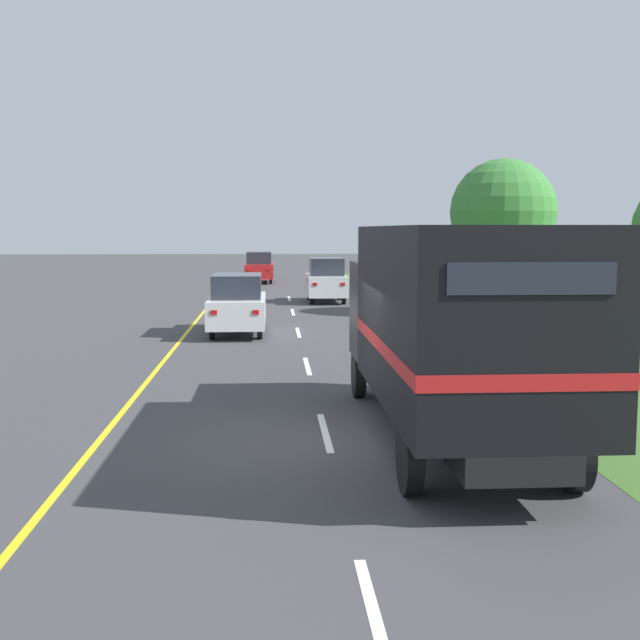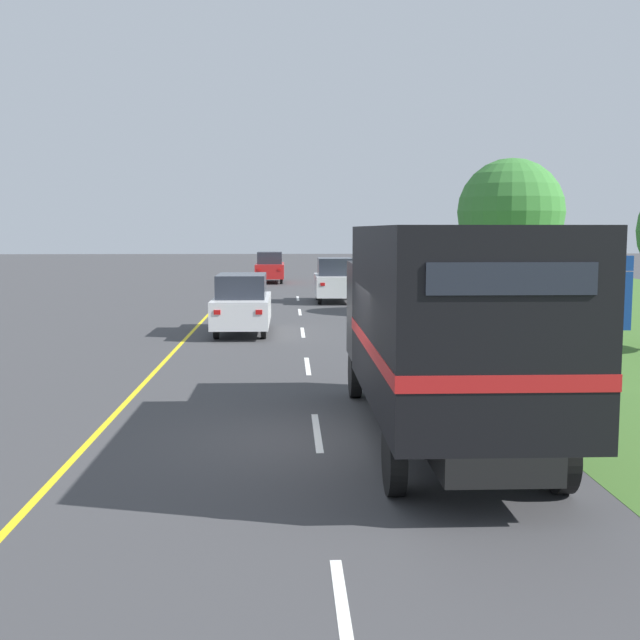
{
  "view_description": "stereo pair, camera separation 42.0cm",
  "coord_description": "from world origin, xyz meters",
  "px_view_note": "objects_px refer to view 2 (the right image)",
  "views": [
    {
      "loc": [
        -0.9,
        -12.68,
        3.41
      ],
      "look_at": [
        0.3,
        6.81,
        1.2
      ],
      "focal_mm": 45.0,
      "sensor_mm": 36.0,
      "label": 1
    },
    {
      "loc": [
        -0.48,
        -12.7,
        3.41
      ],
      "look_at": [
        0.3,
        6.81,
        1.2
      ],
      "focal_mm": 45.0,
      "sensor_mm": 36.0,
      "label": 2
    }
  ],
  "objects_px": {
    "horse_trailer_truck": "(443,323)",
    "lead_car_white_ahead": "(334,280)",
    "roadside_tree_mid": "(511,212)",
    "lead_car_white": "(242,304)",
    "lead_car_red_ahead": "(270,267)",
    "highway_sign": "(584,305)"
  },
  "relations": [
    {
      "from": "horse_trailer_truck",
      "to": "highway_sign",
      "type": "height_order",
      "value": "horse_trailer_truck"
    },
    {
      "from": "lead_car_white_ahead",
      "to": "highway_sign",
      "type": "distance_m",
      "value": 21.36
    },
    {
      "from": "lead_car_white_ahead",
      "to": "roadside_tree_mid",
      "type": "xyz_separation_m",
      "value": [
        6.63,
        -6.08,
        3.05
      ]
    },
    {
      "from": "lead_car_white_ahead",
      "to": "roadside_tree_mid",
      "type": "bearing_deg",
      "value": -42.51
    },
    {
      "from": "lead_car_white_ahead",
      "to": "highway_sign",
      "type": "bearing_deg",
      "value": -78.93
    },
    {
      "from": "lead_car_white",
      "to": "lead_car_red_ahead",
      "type": "height_order",
      "value": "lead_car_red_ahead"
    },
    {
      "from": "lead_car_white_ahead",
      "to": "highway_sign",
      "type": "height_order",
      "value": "highway_sign"
    },
    {
      "from": "roadside_tree_mid",
      "to": "lead_car_white",
      "type": "bearing_deg",
      "value": -152.89
    },
    {
      "from": "highway_sign",
      "to": "lead_car_white_ahead",
      "type": "bearing_deg",
      "value": 101.07
    },
    {
      "from": "lead_car_white",
      "to": "highway_sign",
      "type": "xyz_separation_m",
      "value": [
        7.79,
        -9.59,
        0.84
      ]
    },
    {
      "from": "highway_sign",
      "to": "lead_car_red_ahead",
      "type": "bearing_deg",
      "value": 101.98
    },
    {
      "from": "roadside_tree_mid",
      "to": "horse_trailer_truck",
      "type": "bearing_deg",
      "value": -108.4
    },
    {
      "from": "lead_car_white",
      "to": "lead_car_white_ahead",
      "type": "xyz_separation_m",
      "value": [
        3.69,
        11.36,
        0.05
      ]
    },
    {
      "from": "horse_trailer_truck",
      "to": "lead_car_white_ahead",
      "type": "height_order",
      "value": "horse_trailer_truck"
    },
    {
      "from": "lead_car_white_ahead",
      "to": "lead_car_red_ahead",
      "type": "relative_size",
      "value": 0.85
    },
    {
      "from": "horse_trailer_truck",
      "to": "roadside_tree_mid",
      "type": "distance_m",
      "value": 20.26
    },
    {
      "from": "horse_trailer_truck",
      "to": "highway_sign",
      "type": "xyz_separation_m",
      "value": [
        3.83,
        4.24,
        -0.12
      ]
    },
    {
      "from": "lead_car_white_ahead",
      "to": "highway_sign",
      "type": "relative_size",
      "value": 1.34
    },
    {
      "from": "highway_sign",
      "to": "roadside_tree_mid",
      "type": "relative_size",
      "value": 0.46
    },
    {
      "from": "horse_trailer_truck",
      "to": "lead_car_white_ahead",
      "type": "distance_m",
      "value": 25.21
    },
    {
      "from": "horse_trailer_truck",
      "to": "lead_car_red_ahead",
      "type": "height_order",
      "value": "horse_trailer_truck"
    },
    {
      "from": "lead_car_red_ahead",
      "to": "roadside_tree_mid",
      "type": "height_order",
      "value": "roadside_tree_mid"
    }
  ]
}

